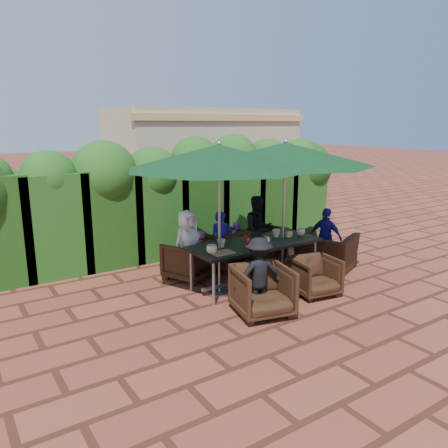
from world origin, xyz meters
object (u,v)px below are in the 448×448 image
dining_table (255,247)px  chair_far_left (189,258)px  chair_far_right (263,243)px  chair_end_right (326,245)px  chair_near_right (315,274)px  umbrella_left (219,157)px  chair_far_mid (226,247)px  chair_near_left (263,289)px  umbrella_right (285,154)px

dining_table → chair_far_left: 1.24m
chair_far_right → chair_end_right: bearing=105.8°
chair_near_right → umbrella_left: bearing=153.0°
chair_far_mid → chair_end_right: (1.57, -1.09, 0.05)m
chair_far_left → chair_far_mid: size_ratio=0.94×
dining_table → chair_near_right: 1.09m
umbrella_left → chair_near_right: 2.43m
dining_table → chair_far_left: size_ratio=3.05×
umbrella_left → chair_end_right: (2.37, -0.08, -1.76)m
dining_table → chair_far_right: 1.26m
chair_far_left → umbrella_left: bearing=71.4°
umbrella_left → chair_near_left: bearing=-87.0°
chair_far_right → chair_near_left: bearing=26.6°
umbrella_left → chair_far_right: bearing=28.4°
dining_table → chair_near_right: bearing=-59.6°
chair_far_right → chair_far_left: bearing=-25.7°
umbrella_left → chair_far_right: 2.55m
dining_table → chair_end_right: 1.67m
chair_far_mid → chair_near_left: size_ratio=1.02×
chair_far_right → chair_near_right: 1.81m
chair_end_right → chair_near_right: bearing=103.5°
chair_far_right → chair_near_left: size_ratio=1.00×
chair_far_left → chair_end_right: bearing=134.7°
chair_near_right → chair_end_right: bearing=46.5°
chair_near_right → umbrella_right: bearing=94.3°
dining_table → chair_near_right: (0.53, -0.90, -0.33)m
chair_far_mid → chair_far_right: (0.77, -0.16, -0.01)m
umbrella_left → chair_end_right: bearing=-1.8°
chair_far_mid → chair_end_right: size_ratio=0.78×
dining_table → umbrella_left: size_ratio=0.79×
chair_near_left → chair_end_right: chair_end_right is taller
chair_far_mid → chair_near_right: size_ratio=1.18×
umbrella_left → chair_near_right: bearing=-36.6°
umbrella_right → chair_end_right: 2.05m
dining_table → umbrella_right: umbrella_right is taller
chair_far_mid → chair_far_right: bearing=158.1°
umbrella_right → chair_near_right: 2.08m
chair_end_right → chair_far_left: bearing=45.4°
umbrella_right → chair_near_left: (-1.27, -1.03, -1.82)m
chair_far_right → chair_near_left: (-1.52, -1.91, 0.00)m
chair_far_mid → chair_near_right: chair_far_mid is taller
umbrella_left → chair_near_left: size_ratio=3.70×
chair_far_left → chair_far_right: bearing=155.0°
dining_table → umbrella_right: size_ratio=0.78×
umbrella_right → chair_near_right: bearing=-95.3°
chair_far_right → chair_near_right: (-0.33, -1.77, -0.05)m
dining_table → umbrella_right: bearing=-0.3°
umbrella_left → chair_far_mid: bearing=51.7°
chair_far_mid → dining_table: bearing=75.3°
chair_near_left → chair_near_right: size_ratio=1.15×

